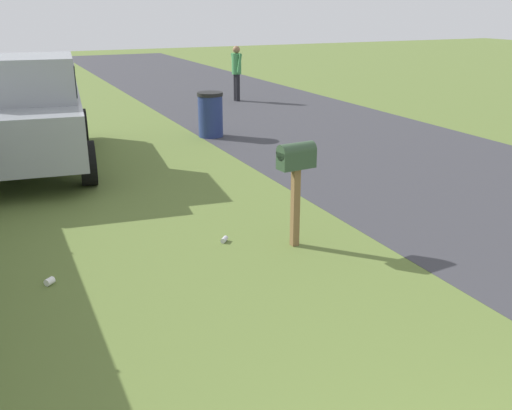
# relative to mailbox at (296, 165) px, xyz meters

# --- Properties ---
(road_asphalt) EXTENTS (60.00, 5.92, 0.01)m
(road_asphalt) POSITION_rel_mailbox_xyz_m (0.63, -4.00, -1.07)
(road_asphalt) COLOR #38383D
(road_asphalt) RESTS_ON ground
(mailbox) EXTENTS (0.24, 0.48, 1.35)m
(mailbox) POSITION_rel_mailbox_xyz_m (0.00, 0.00, 0.00)
(mailbox) COLOR brown
(mailbox) RESTS_ON ground
(pickup_truck) EXTENTS (5.15, 2.53, 2.09)m
(pickup_truck) POSITION_rel_mailbox_xyz_m (5.35, 2.65, 0.03)
(pickup_truck) COLOR #93999E
(pickup_truck) RESTS_ON ground
(trash_bin) EXTENTS (0.59, 0.59, 1.03)m
(trash_bin) POSITION_rel_mailbox_xyz_m (6.45, -1.29, -0.55)
(trash_bin) COLOR navy
(trash_bin) RESTS_ON ground
(pedestrian) EXTENTS (0.49, 0.30, 1.71)m
(pedestrian) POSITION_rel_mailbox_xyz_m (11.01, -3.90, -0.08)
(pedestrian) COLOR black
(pedestrian) RESTS_ON ground
(litter_cup_far_scatter) EXTENTS (0.13, 0.13, 0.08)m
(litter_cup_far_scatter) POSITION_rel_mailbox_xyz_m (0.17, 2.98, -1.03)
(litter_cup_far_scatter) COLOR white
(litter_cup_far_scatter) RESTS_ON ground
(litter_can_midfield_a) EXTENTS (0.13, 0.13, 0.07)m
(litter_can_midfield_a) POSITION_rel_mailbox_xyz_m (0.47, 0.78, -1.04)
(litter_can_midfield_a) COLOR silver
(litter_can_midfield_a) RESTS_ON ground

